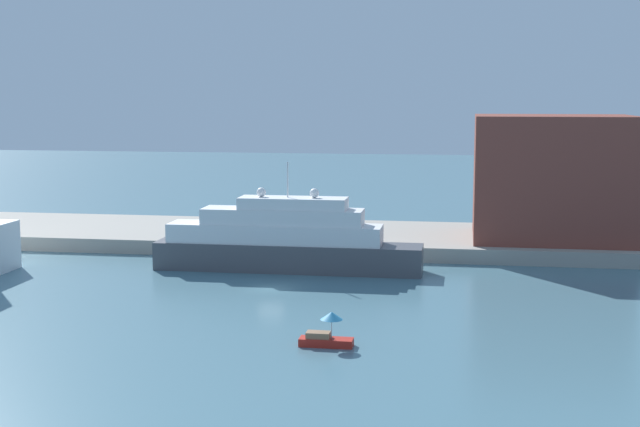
# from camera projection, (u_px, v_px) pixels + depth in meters

# --- Properties ---
(ground) EXTENTS (400.00, 400.00, 0.00)m
(ground) POSITION_uv_depth(u_px,v_px,m) (271.00, 289.00, 87.65)
(ground) COLOR slate
(quay_dock) EXTENTS (110.00, 21.37, 1.73)m
(quay_dock) POSITION_uv_depth(u_px,v_px,m) (316.00, 238.00, 113.64)
(quay_dock) COLOR gray
(quay_dock) RESTS_ON ground
(large_yacht) EXTENTS (29.22, 4.72, 11.87)m
(large_yacht) POSITION_uv_depth(u_px,v_px,m) (284.00, 241.00, 96.47)
(large_yacht) COLOR #4C4C51
(large_yacht) RESTS_ON ground
(small_motorboat) EXTENTS (4.12, 1.72, 2.71)m
(small_motorboat) POSITION_uv_depth(u_px,v_px,m) (327.00, 333.00, 67.60)
(small_motorboat) COLOR #B22319
(small_motorboat) RESTS_ON ground
(harbor_building) EXTENTS (18.40, 14.28, 14.88)m
(harbor_building) POSITION_uv_depth(u_px,v_px,m) (552.00, 178.00, 106.38)
(harbor_building) COLOR brown
(harbor_building) RESTS_ON quay_dock
(parked_car) EXTENTS (4.29, 1.83, 1.48)m
(parked_car) POSITION_uv_depth(u_px,v_px,m) (193.00, 230.00, 110.18)
(parked_car) COLOR #1E4C99
(parked_car) RESTS_ON quay_dock
(person_figure) EXTENTS (0.36, 0.36, 1.61)m
(person_figure) POSITION_uv_depth(u_px,v_px,m) (232.00, 227.00, 112.18)
(person_figure) COLOR #4C4C4C
(person_figure) RESTS_ON quay_dock
(mooring_bollard) EXTENTS (0.51, 0.51, 0.68)m
(mooring_bollard) POSITION_uv_depth(u_px,v_px,m) (295.00, 241.00, 103.95)
(mooring_bollard) COLOR black
(mooring_bollard) RESTS_ON quay_dock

